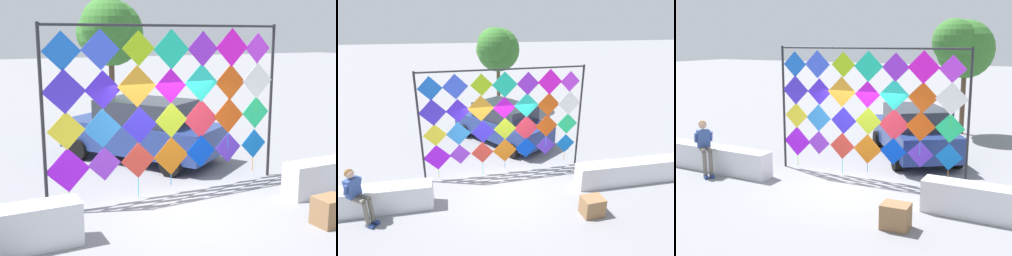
{
  "view_description": "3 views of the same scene",
  "coord_description": "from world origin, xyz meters",
  "views": [
    {
      "loc": [
        -4.04,
        -7.8,
        3.53
      ],
      "look_at": [
        -0.32,
        0.16,
        1.7
      ],
      "focal_mm": 48.55,
      "sensor_mm": 36.0,
      "label": 1
    },
    {
      "loc": [
        -1.59,
        -7.93,
        5.2
      ],
      "look_at": [
        0.16,
        0.8,
        1.78
      ],
      "focal_mm": 30.55,
      "sensor_mm": 36.0,
      "label": 2
    },
    {
      "loc": [
        5.06,
        -9.9,
        3.91
      ],
      "look_at": [
        -0.35,
        0.54,
        1.51
      ],
      "focal_mm": 46.07,
      "sensor_mm": 36.0,
      "label": 3
    }
  ],
  "objects": [
    {
      "name": "ground",
      "position": [
        0.0,
        0.0,
        0.0
      ],
      "size": [
        120.0,
        120.0,
        0.0
      ],
      "primitive_type": "plane",
      "color": "gray"
    },
    {
      "name": "plaza_ledge_left",
      "position": [
        -4.47,
        -0.46,
        0.38
      ],
      "size": [
        4.36,
        0.55,
        0.76
      ],
      "primitive_type": "cube",
      "color": "silver",
      "rests_on": "ground"
    },
    {
      "name": "plaza_ledge_right",
      "position": [
        4.47,
        -0.46,
        0.38
      ],
      "size": [
        4.36,
        0.55,
        0.76
      ],
      "primitive_type": "cube",
      "color": "silver",
      "rests_on": "ground"
    },
    {
      "name": "kite_display_rack",
      "position": [
        0.14,
        1.02,
        2.18
      ],
      "size": [
        5.61,
        0.31,
        3.75
      ],
      "color": "#232328",
      "rests_on": "ground"
    },
    {
      "name": "seated_vendor",
      "position": [
        -4.17,
        -0.93,
        0.96
      ],
      "size": [
        0.77,
        0.7,
        1.61
      ],
      "color": "#666056",
      "rests_on": "ground"
    },
    {
      "name": "parked_car",
      "position": [
        0.62,
        3.85,
        0.88
      ],
      "size": [
        4.1,
        4.77,
        1.73
      ],
      "color": "navy",
      "rests_on": "ground"
    },
    {
      "name": "cardboard_box_small",
      "position": [
        2.11,
        -1.83,
        0.27
      ],
      "size": [
        0.62,
        0.5,
        0.54
      ],
      "primitive_type": "cube",
      "rotation": [
        0.0,
        0.0,
        0.06
      ],
      "color": "olive",
      "rests_on": "ground"
    },
    {
      "name": "tree_broadleaf",
      "position": [
        1.07,
        8.27,
        3.62
      ],
      "size": [
        2.44,
        2.7,
        4.79
      ],
      "color": "brown",
      "rests_on": "ground"
    }
  ]
}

